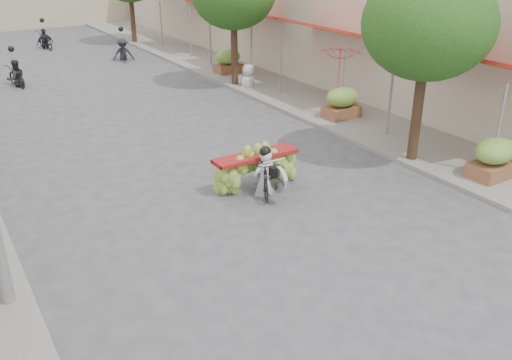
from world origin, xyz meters
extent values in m
plane|color=#504F54|center=(0.00, 0.00, 0.00)|extent=(120.00, 120.00, 0.00)
cube|color=gray|center=(7.00, 15.00, 0.06)|extent=(4.00, 60.00, 0.12)
cube|color=beige|center=(12.00, 14.00, 3.00)|extent=(8.00, 40.00, 6.00)
cube|color=red|center=(7.12, 4.00, 2.75)|extent=(1.77, 4.20, 0.53)
cylinder|color=slate|center=(6.30, 2.10, 1.27)|extent=(0.08, 0.08, 2.55)
cylinder|color=slate|center=(6.30, 5.90, 1.27)|extent=(0.08, 0.08, 2.55)
cube|color=red|center=(7.12, 10.00, 2.75)|extent=(1.77, 4.20, 0.53)
cylinder|color=slate|center=(6.30, 8.10, 1.27)|extent=(0.08, 0.08, 2.55)
cylinder|color=slate|center=(6.30, 11.90, 1.27)|extent=(0.08, 0.08, 2.55)
cube|color=red|center=(7.12, 16.00, 2.75)|extent=(1.77, 4.20, 0.53)
cylinder|color=slate|center=(6.30, 14.10, 1.27)|extent=(0.08, 0.08, 2.55)
cylinder|color=slate|center=(6.30, 17.90, 1.27)|extent=(0.08, 0.08, 2.55)
cube|color=red|center=(7.12, 22.00, 2.75)|extent=(1.77, 4.20, 0.53)
cylinder|color=slate|center=(6.30, 20.10, 1.27)|extent=(0.08, 0.08, 2.55)
cylinder|color=slate|center=(6.30, 23.90, 1.27)|extent=(0.08, 0.08, 2.55)
cylinder|color=#3A2719|center=(5.40, 4.00, 1.60)|extent=(0.28, 0.28, 3.20)
ellipsoid|color=#245418|center=(5.40, 4.00, 3.80)|extent=(3.40, 3.40, 2.90)
cylinder|color=#3A2719|center=(5.40, 14.00, 1.60)|extent=(0.28, 0.28, 3.20)
cylinder|color=#3A2719|center=(5.40, 26.00, 1.60)|extent=(0.28, 0.28, 3.20)
cube|color=brown|center=(6.20, 2.00, 0.37)|extent=(1.20, 0.80, 0.50)
ellipsoid|color=olive|center=(6.20, 2.00, 0.95)|extent=(1.20, 0.88, 0.66)
cube|color=brown|center=(6.20, 8.00, 0.37)|extent=(1.20, 0.80, 0.50)
ellipsoid|color=olive|center=(6.20, 8.00, 0.95)|extent=(1.20, 0.88, 0.66)
cube|color=brown|center=(6.20, 16.00, 0.37)|extent=(1.20, 0.80, 0.50)
ellipsoid|color=olive|center=(6.20, 16.00, 0.95)|extent=(1.20, 0.88, 0.66)
imported|color=black|center=(0.75, 4.50, 0.46)|extent=(1.07, 1.62, 0.93)
cylinder|color=silver|center=(0.75, 3.85, 0.62)|extent=(0.10, 0.66, 0.66)
cube|color=black|center=(0.75, 3.95, 0.80)|extent=(0.28, 0.22, 0.22)
cylinder|color=silver|center=(0.75, 4.05, 1.02)|extent=(0.60, 0.05, 0.05)
cube|color=maroon|center=(0.75, 4.85, 0.88)|extent=(2.22, 0.55, 0.10)
imported|color=silver|center=(0.75, 4.45, 1.16)|extent=(0.62, 0.46, 1.73)
sphere|color=black|center=(0.75, 4.42, 2.00)|extent=(0.28, 0.28, 0.28)
imported|color=red|center=(6.10, 8.09, 2.55)|extent=(2.11, 2.11, 1.90)
imported|color=silver|center=(5.72, 13.42, 1.03)|extent=(1.01, 0.76, 1.81)
imported|color=black|center=(-2.45, 18.93, 0.43)|extent=(0.84, 1.60, 0.85)
imported|color=#24262C|center=(-2.45, 18.93, 1.12)|extent=(0.87, 0.62, 1.65)
sphere|color=black|center=(-2.45, 18.93, 1.58)|extent=(0.26, 0.26, 0.26)
imported|color=black|center=(3.20, 21.68, 0.52)|extent=(0.92, 1.85, 1.05)
imported|color=#24262C|center=(3.20, 21.68, 1.12)|extent=(1.16, 0.79, 1.65)
sphere|color=black|center=(3.20, 21.68, 1.58)|extent=(0.26, 0.26, 0.26)
imported|color=black|center=(0.52, 27.10, 0.48)|extent=(0.89, 1.79, 0.97)
imported|color=#24262C|center=(0.52, 27.10, 1.12)|extent=(1.04, 0.69, 1.65)
sphere|color=black|center=(0.52, 27.10, 1.58)|extent=(0.26, 0.26, 0.26)
camera|label=1|loc=(-5.82, -5.71, 5.82)|focal=38.00mm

